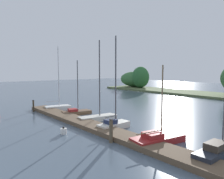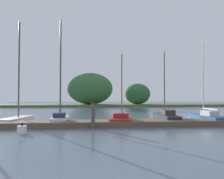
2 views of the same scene
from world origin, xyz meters
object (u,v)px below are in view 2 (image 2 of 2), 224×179
(sailboat_4, at_px, (122,119))
(mooring_piling_1, at_px, (93,115))
(sailboat_2, at_px, (18,118))
(sailboat_6, at_px, (205,117))
(channel_buoy_1, at_px, (22,129))
(sailboat_5, at_px, (165,117))
(sailboat_3, at_px, (60,118))

(sailboat_4, bearing_deg, mooring_piling_1, 149.71)
(sailboat_2, distance_m, mooring_piling_1, 6.40)
(sailboat_2, distance_m, sailboat_6, 14.23)
(sailboat_6, bearing_deg, channel_buoy_1, 105.11)
(sailboat_5, height_order, mooring_piling_1, sailboat_5)
(channel_buoy_1, bearing_deg, sailboat_4, 33.14)
(sailboat_2, bearing_deg, channel_buoy_1, -149.15)
(sailboat_5, bearing_deg, sailboat_3, 97.76)
(sailboat_5, height_order, sailboat_6, sailboat_6)
(mooring_piling_1, bearing_deg, sailboat_5, 29.27)
(channel_buoy_1, bearing_deg, sailboat_2, 110.39)
(sailboat_6, bearing_deg, mooring_piling_1, 103.94)
(sailboat_5, relative_size, sailboat_6, 0.83)
(sailboat_2, height_order, sailboat_3, sailboat_2)
(channel_buoy_1, bearing_deg, mooring_piling_1, 21.18)
(sailboat_3, height_order, sailboat_4, sailboat_3)
(sailboat_5, bearing_deg, sailboat_6, -96.86)
(sailboat_2, height_order, sailboat_6, sailboat_2)
(sailboat_4, xyz_separation_m, channel_buoy_1, (-5.91, -3.86, -0.10))
(sailboat_6, xyz_separation_m, mooring_piling_1, (-8.69, -2.72, 0.44))
(sailboat_5, relative_size, mooring_piling_1, 3.46)
(sailboat_4, height_order, sailboat_6, sailboat_6)
(sailboat_3, xyz_separation_m, mooring_piling_1, (2.34, -2.38, 0.34))
(sailboat_2, height_order, channel_buoy_1, sailboat_2)
(sailboat_4, height_order, channel_buoy_1, sailboat_4)
(sailboat_3, bearing_deg, mooring_piling_1, -138.05)
(sailboat_3, relative_size, sailboat_4, 1.46)
(sailboat_4, distance_m, sailboat_5, 3.66)
(sailboat_2, xyz_separation_m, sailboat_3, (3.19, -0.81, 0.08))
(sailboat_2, bearing_deg, sailboat_4, -85.51)
(mooring_piling_1, bearing_deg, sailboat_6, 17.37)
(sailboat_3, height_order, sailboat_5, sailboat_3)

